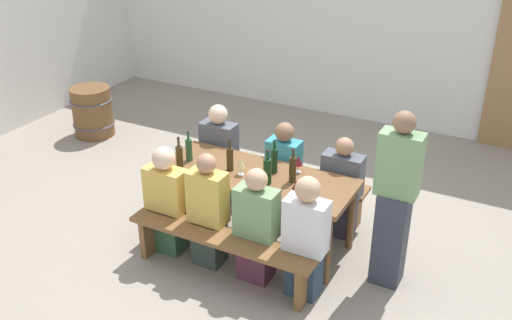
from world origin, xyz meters
name	(u,v)px	position (x,y,z in m)	size (l,w,h in m)	color
ground_plane	(256,240)	(0.00, 0.00, 0.00)	(24.00, 24.00, 0.00)	gray
back_wall	(379,11)	(0.00, 3.66, 1.60)	(14.00, 0.20, 3.20)	silver
tasting_table	(256,182)	(0.00, 0.00, 0.66)	(1.91, 0.74, 0.75)	brown
bench_near	(221,244)	(0.00, -0.67, 0.35)	(1.81, 0.30, 0.45)	brown
bench_far	(285,181)	(0.00, 0.67, 0.35)	(1.81, 0.30, 0.45)	brown
wine_bottle_0	(179,158)	(-0.69, -0.26, 0.88)	(0.07, 0.07, 0.34)	#332814
wine_bottle_1	(230,158)	(-0.26, -0.04, 0.87)	(0.07, 0.07, 0.33)	#332814
wine_bottle_2	(267,171)	(0.18, -0.12, 0.88)	(0.08, 0.08, 0.34)	#143319
wine_bottle_3	(189,149)	(-0.73, -0.05, 0.87)	(0.07, 0.07, 0.31)	#234C2D
wine_bottle_4	(293,169)	(0.37, 0.03, 0.88)	(0.07, 0.07, 0.34)	#332814
wine_bottle_5	(274,160)	(0.14, 0.11, 0.88)	(0.07, 0.07, 0.34)	#143319
wine_glass_0	(298,161)	(0.34, 0.22, 0.87)	(0.08, 0.08, 0.17)	silver
wine_glass_1	(162,158)	(-0.86, -0.31, 0.86)	(0.07, 0.07, 0.15)	silver
wine_glass_2	(296,185)	(0.51, -0.21, 0.87)	(0.08, 0.08, 0.16)	silver
wine_glass_3	(241,163)	(-0.12, -0.08, 0.87)	(0.08, 0.08, 0.17)	silver
seated_guest_near_0	(167,202)	(-0.68, -0.52, 0.52)	(0.40, 0.24, 1.10)	#305237
seated_guest_near_1	(208,213)	(-0.22, -0.52, 0.54)	(0.35, 0.24, 1.13)	#303B35
seated_guest_near_2	(256,228)	(0.28, -0.52, 0.52)	(0.38, 0.24, 1.11)	#55283A
seated_guest_near_3	(305,239)	(0.75, -0.52, 0.55)	(0.37, 0.24, 1.15)	#293E51
seated_guest_far_0	(219,156)	(-0.73, 0.52, 0.54)	(0.39, 0.24, 1.14)	#294F65
seated_guest_far_1	(283,174)	(0.05, 0.52, 0.52)	(0.34, 0.24, 1.09)	navy
seated_guest_far_2	(341,190)	(0.69, 0.52, 0.50)	(0.40, 0.24, 1.07)	#3A3545
standing_host	(395,204)	(1.34, -0.01, 0.80)	(0.35, 0.24, 1.65)	#353943
wine_barrel	(93,111)	(-3.23, 1.26, 0.35)	(0.58, 0.58, 0.69)	brown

